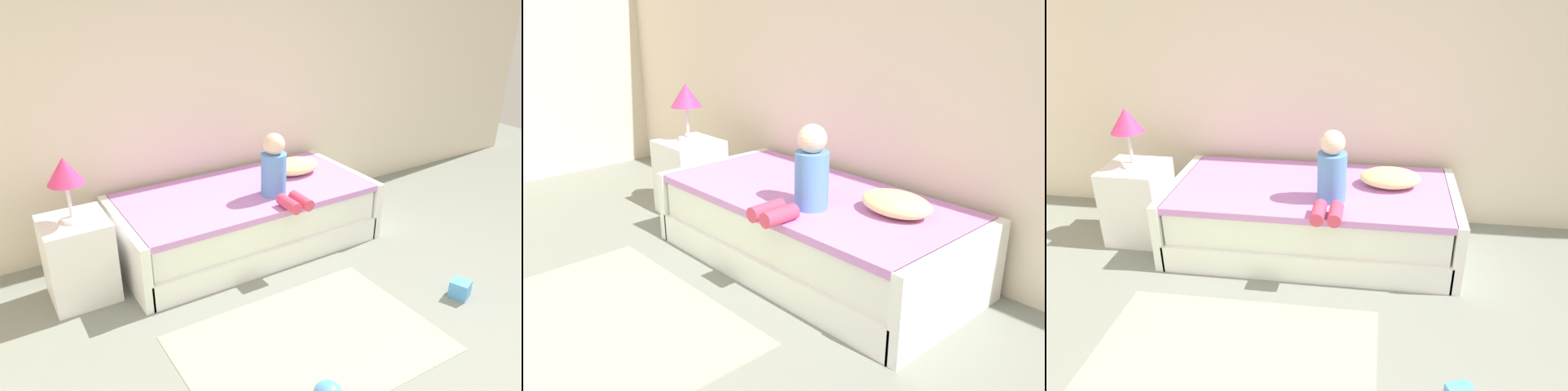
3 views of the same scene
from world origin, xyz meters
The scene contains 7 objects.
wall_rear centered at (0.00, 2.60, 1.45)m, with size 7.20×0.10×2.90m, color beige.
bed centered at (-0.47, 2.00, 0.25)m, with size 2.11×1.00×0.50m.
nightstand centered at (-1.82, 1.97, 0.30)m, with size 0.44×0.44×0.60m, color white.
table_lamp centered at (-1.82, 1.97, 0.94)m, with size 0.24×0.24×0.45m.
child_figure centered at (-0.31, 1.77, 0.70)m, with size 0.20×0.51×0.50m.
pillow centered at (0.09, 2.10, 0.56)m, with size 0.44×0.30×0.13m, color #F2E58C.
area_rug centered at (-0.75, 0.70, 0.00)m, with size 1.60×1.10×0.01m, color #B2D189.
Camera 2 is at (1.84, -0.37, 1.68)m, focal length 38.38 mm.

